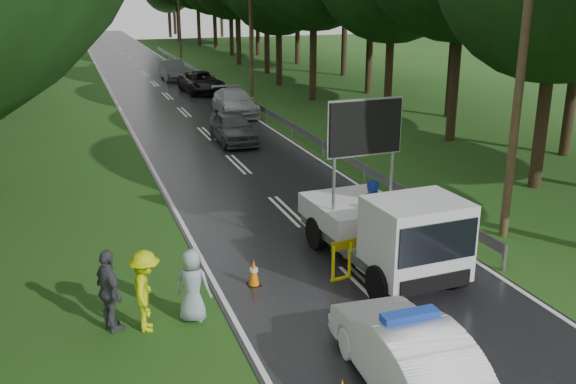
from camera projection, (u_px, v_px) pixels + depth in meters
name	position (u px, v px, depth m)	size (l,w,h in m)	color
ground	(370.00, 292.00, 15.01)	(160.00, 160.00, 0.00)	#1B4513
road	(167.00, 96.00, 42.00)	(7.00, 140.00, 0.02)	black
guardrail	(223.00, 86.00, 42.69)	(0.12, 60.06, 0.70)	gray
utility_pole_near	(522.00, 57.00, 16.89)	(1.40, 0.24, 10.00)	#432E1F
utility_pole_mid	(251.00, 17.00, 40.29)	(1.40, 0.24, 10.00)	#432E1F
utility_pole_far	(179.00, 6.00, 63.68)	(1.40, 0.24, 10.00)	#432E1F
police_sedan	(407.00, 355.00, 11.18)	(1.66, 4.25, 1.51)	white
work_truck	(387.00, 229.00, 15.84)	(2.55, 5.26, 4.10)	gray
barrier	(374.00, 243.00, 15.84)	(2.46, 0.49, 1.03)	yellow
officer	(368.00, 227.00, 16.83)	(0.59, 0.39, 1.63)	yellow
civilian	(373.00, 210.00, 17.86)	(0.86, 0.67, 1.76)	#1A41AF
bystander_left	(146.00, 291.00, 13.13)	(1.13, 0.65, 1.74)	#BCD40B
bystander_mid	(109.00, 291.00, 13.09)	(1.05, 0.44, 1.78)	#42444A
bystander_right	(193.00, 285.00, 13.53)	(0.79, 0.51, 1.61)	#8EA0AA
queue_car_first	(233.00, 127.00, 29.33)	(1.66, 4.14, 1.41)	#3B3E42
queue_car_second	(235.00, 102.00, 35.78)	(1.96, 4.82, 1.40)	#AAAEB3
queue_car_third	(201.00, 82.00, 43.24)	(2.33, 5.06, 1.40)	black
queue_car_fourth	(173.00, 70.00, 49.32)	(1.57, 4.49, 1.48)	#3C3E43
cone_center	(349.00, 245.00, 16.79)	(0.37, 0.37, 0.78)	black
cone_far	(316.00, 209.00, 19.58)	(0.34, 0.34, 0.73)	black
cone_left_mid	(254.00, 273.00, 15.25)	(0.32, 0.32, 0.68)	black
cone_right	(409.00, 229.00, 17.87)	(0.38, 0.38, 0.81)	black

